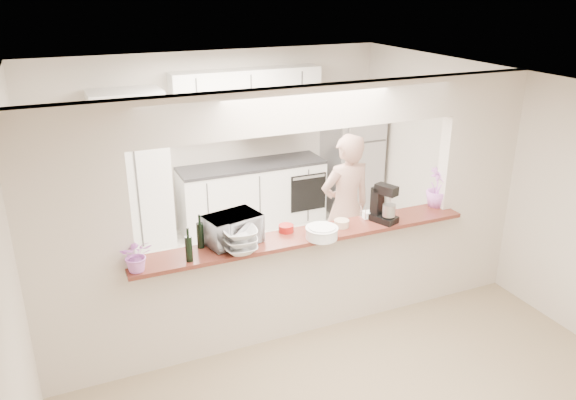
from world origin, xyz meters
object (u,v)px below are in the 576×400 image
person (345,209)px  toaster_oven (233,229)px  stand_mixer (384,205)px  refrigerator (352,158)px

person → toaster_oven: bearing=22.0°
stand_mixer → person: (0.07, 0.88, -0.38)m
refrigerator → person: (-1.14, -1.85, 0.04)m
refrigerator → person: person is taller
toaster_oven → stand_mixer: (1.55, -0.13, 0.04)m
refrigerator → stand_mixer: 3.01m
toaster_oven → stand_mixer: stand_mixer is taller
stand_mixer → person: person is taller
refrigerator → toaster_oven: (-2.75, -2.60, 0.38)m
stand_mixer → person: bearing=85.5°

